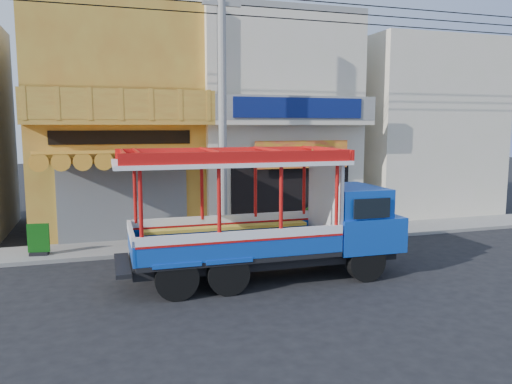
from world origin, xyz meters
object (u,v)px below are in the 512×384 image
at_px(utility_pole, 227,90).
at_px(songthaew_truck, 283,216).
at_px(potted_plant_c, 372,214).
at_px(potted_plant_a, 300,220).
at_px(green_sign, 39,242).

height_order(utility_pole, songthaew_truck, utility_pole).
distance_m(utility_pole, potted_plant_c, 7.69).
bearing_deg(potted_plant_c, songthaew_truck, -37.98).
relative_size(utility_pole, potted_plant_a, 29.37).
relative_size(utility_pole, green_sign, 29.59).
relative_size(utility_pole, potted_plant_c, 31.47).
relative_size(songthaew_truck, potted_plant_a, 7.57).
xyz_separation_m(potted_plant_a, potted_plant_c, (3.24, 0.58, -0.03)).
xyz_separation_m(utility_pole, potted_plant_c, (6.10, 1.40, -4.47)).
distance_m(songthaew_truck, green_sign, 7.42).
bearing_deg(songthaew_truck, potted_plant_a, 61.99).
xyz_separation_m(utility_pole, green_sign, (-5.69, 0.37, -4.52)).
distance_m(songthaew_truck, potted_plant_a, 4.96).
height_order(songthaew_truck, green_sign, songthaew_truck).
bearing_deg(potted_plant_a, utility_pole, 135.04).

